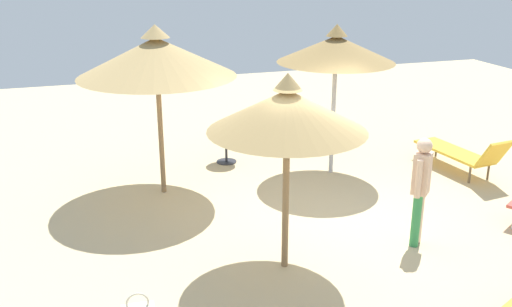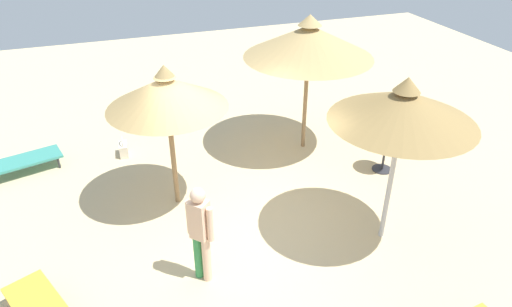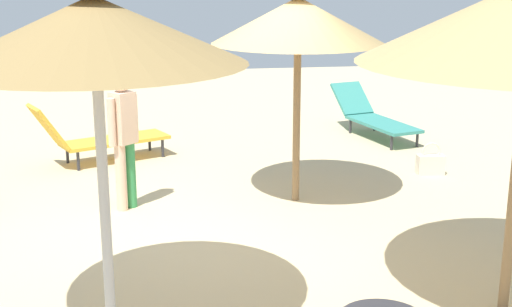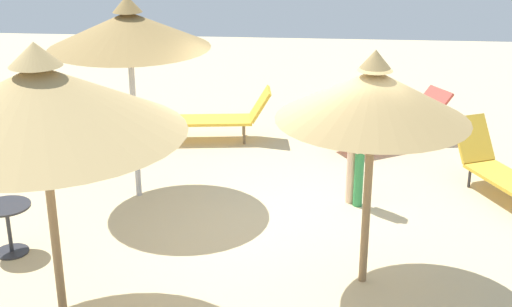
{
  "view_description": "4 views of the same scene",
  "coord_description": "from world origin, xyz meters",
  "px_view_note": "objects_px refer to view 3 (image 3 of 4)",
  "views": [
    {
      "loc": [
        3.44,
        7.45,
        4.09
      ],
      "look_at": [
        0.96,
        -0.29,
        1.25
      ],
      "focal_mm": 40.55,
      "sensor_mm": 36.0,
      "label": 1
    },
    {
      "loc": [
        -6.21,
        1.8,
        5.2
      ],
      "look_at": [
        0.12,
        -0.4,
        1.24
      ],
      "focal_mm": 32.25,
      "sensor_mm": 36.0,
      "label": 2
    },
    {
      "loc": [
        -0.82,
        -7.37,
        2.88
      ],
      "look_at": [
        0.21,
        -0.52,
        1.01
      ],
      "focal_mm": 50.04,
      "sensor_mm": 36.0,
      "label": 3
    },
    {
      "loc": [
        8.27,
        0.26,
        4.38
      ],
      "look_at": [
        0.05,
        -0.4,
        1.18
      ],
      "focal_mm": 51.18,
      "sensor_mm": 36.0,
      "label": 4
    }
  ],
  "objects_px": {
    "lounge_chair_far_left": "(373,116)",
    "lounge_chair_near_right": "(96,137)",
    "parasol_umbrella_back": "(94,30)",
    "person_standing_near_left": "(124,134)",
    "handbag": "(430,164)",
    "parasol_umbrella_edge": "(298,20)"
  },
  "relations": [
    {
      "from": "parasol_umbrella_edge",
      "to": "person_standing_near_left",
      "type": "xyz_separation_m",
      "value": [
        -2.07,
        -0.01,
        -1.28
      ]
    },
    {
      "from": "parasol_umbrella_back",
      "to": "lounge_chair_far_left",
      "type": "bearing_deg",
      "value": 56.59
    },
    {
      "from": "lounge_chair_near_right",
      "to": "handbag",
      "type": "relative_size",
      "value": 4.43
    },
    {
      "from": "lounge_chair_far_left",
      "to": "lounge_chair_near_right",
      "type": "distance_m",
      "value": 4.64
    },
    {
      "from": "parasol_umbrella_edge",
      "to": "lounge_chair_far_left",
      "type": "bearing_deg",
      "value": 57.59
    },
    {
      "from": "parasol_umbrella_back",
      "to": "lounge_chair_far_left",
      "type": "height_order",
      "value": "parasol_umbrella_back"
    },
    {
      "from": "parasol_umbrella_back",
      "to": "handbag",
      "type": "distance_m",
      "value": 6.15
    },
    {
      "from": "lounge_chair_far_left",
      "to": "parasol_umbrella_back",
      "type": "bearing_deg",
      "value": -123.41
    },
    {
      "from": "lounge_chair_far_left",
      "to": "lounge_chair_near_right",
      "type": "xyz_separation_m",
      "value": [
        -4.52,
        -1.02,
        0.05
      ]
    },
    {
      "from": "lounge_chair_far_left",
      "to": "handbag",
      "type": "height_order",
      "value": "lounge_chair_far_left"
    },
    {
      "from": "parasol_umbrella_back",
      "to": "handbag",
      "type": "bearing_deg",
      "value": 42.81
    },
    {
      "from": "parasol_umbrella_back",
      "to": "person_standing_near_left",
      "type": "xyz_separation_m",
      "value": [
        0.05,
        3.08,
        -1.48
      ]
    },
    {
      "from": "lounge_chair_near_right",
      "to": "person_standing_near_left",
      "type": "bearing_deg",
      "value": -76.94
    },
    {
      "from": "parasol_umbrella_edge",
      "to": "lounge_chair_near_right",
      "type": "height_order",
      "value": "parasol_umbrella_edge"
    },
    {
      "from": "lounge_chair_near_right",
      "to": "lounge_chair_far_left",
      "type": "bearing_deg",
      "value": 12.76
    },
    {
      "from": "lounge_chair_near_right",
      "to": "parasol_umbrella_back",
      "type": "bearing_deg",
      "value": -85.19
    },
    {
      "from": "lounge_chair_far_left",
      "to": "lounge_chair_near_right",
      "type": "relative_size",
      "value": 1.04
    },
    {
      "from": "lounge_chair_near_right",
      "to": "person_standing_near_left",
      "type": "relative_size",
      "value": 1.24
    },
    {
      "from": "lounge_chair_far_left",
      "to": "handbag",
      "type": "distance_m",
      "value": 2.32
    },
    {
      "from": "parasol_umbrella_back",
      "to": "lounge_chair_near_right",
      "type": "relative_size",
      "value": 1.41
    },
    {
      "from": "parasol_umbrella_back",
      "to": "parasol_umbrella_edge",
      "type": "xyz_separation_m",
      "value": [
        2.12,
        3.09,
        -0.2
      ]
    },
    {
      "from": "lounge_chair_far_left",
      "to": "handbag",
      "type": "bearing_deg",
      "value": -87.33
    }
  ]
}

